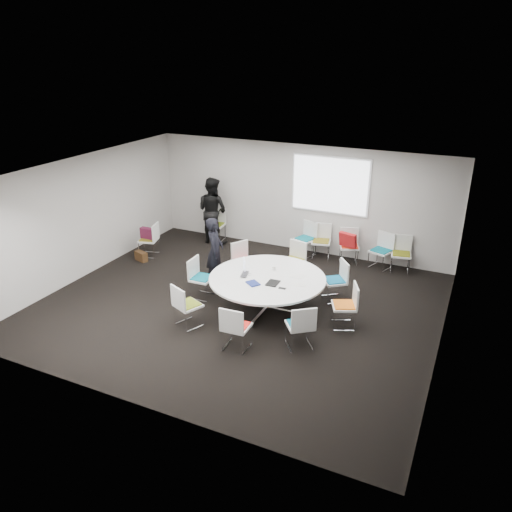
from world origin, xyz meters
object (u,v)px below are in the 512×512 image
at_px(chair_back_d, 380,258).
at_px(person_main, 215,251).
at_px(chair_ring_e, 202,285).
at_px(cup, 274,268).
at_px(chair_back_e, 400,261).
at_px(chair_ring_d, 244,268).
at_px(chair_spare_left, 150,246).
at_px(person_back, 212,210).
at_px(chair_ring_h, 300,334).
at_px(chair_ring_a, 344,314).
at_px(chair_ring_f, 188,313).
at_px(conference_table, 267,285).
at_px(laptop, 247,275).
at_px(brown_bag, 141,256).
at_px(maroon_bag, 148,233).
at_px(chair_back_a, 305,245).
at_px(chair_back_b, 321,248).
at_px(chair_ring_c, 293,268).
at_px(chair_ring_b, 334,288).
at_px(chair_person_back, 216,231).
at_px(chair_back_c, 349,253).

xyz_separation_m(chair_back_d, person_main, (-3.24, -2.44, 0.51)).
height_order(chair_ring_e, cup, chair_ring_e).
bearing_deg(cup, chair_back_e, 51.44).
height_order(chair_ring_d, chair_spare_left, same).
bearing_deg(person_back, chair_ring_e, 126.69).
relative_size(person_main, cup, 17.44).
bearing_deg(chair_ring_h, chair_ring_d, 97.96).
height_order(chair_ring_a, chair_ring_e, same).
distance_m(chair_ring_f, chair_spare_left, 3.81).
xyz_separation_m(conference_table, chair_back_d, (1.66, 3.09, -0.28)).
bearing_deg(laptop, chair_ring_d, 14.93).
relative_size(chair_ring_a, brown_bag, 2.44).
xyz_separation_m(chair_ring_d, brown_bag, (-2.86, -0.13, -0.16)).
distance_m(chair_ring_a, laptop, 2.10).
height_order(person_main, laptop, person_main).
distance_m(chair_ring_f, maroon_bag, 3.84).
xyz_separation_m(chair_ring_f, chair_back_a, (0.84, 4.34, 0.00)).
bearing_deg(laptop, chair_ring_e, 76.63).
relative_size(chair_back_e, laptop, 2.84).
distance_m(conference_table, chair_back_b, 3.11).
bearing_deg(chair_ring_c, chair_ring_b, 165.44).
distance_m(person_main, laptop, 1.37).
distance_m(chair_ring_h, person_back, 5.69).
relative_size(chair_ring_b, chair_person_back, 1.00).
xyz_separation_m(chair_ring_h, person_back, (-4.03, 3.97, 0.64)).
bearing_deg(chair_back_e, cup, 40.88).
relative_size(chair_ring_d, chair_ring_e, 1.00).
relative_size(chair_ring_f, person_back, 0.48).
height_order(chair_ring_h, chair_back_c, same).
bearing_deg(chair_ring_f, person_back, 136.97).
distance_m(conference_table, chair_back_c, 3.20).
bearing_deg(chair_ring_f, chair_ring_a, 48.21).
height_order(chair_back_e, cup, chair_back_e).
distance_m(chair_back_a, person_back, 2.73).
bearing_deg(brown_bag, chair_back_c, 23.37).
bearing_deg(chair_back_a, chair_back_c, -160.94).
relative_size(chair_ring_c, maroon_bag, 2.20).
bearing_deg(chair_back_b, chair_back_a, -12.07).
bearing_deg(maroon_bag, chair_person_back, 60.13).
bearing_deg(person_back, conference_table, 146.34).
distance_m(chair_ring_a, brown_bag, 5.64).
relative_size(person_back, cup, 20.33).
bearing_deg(person_main, chair_ring_d, -66.10).
height_order(chair_back_e, chair_person_back, same).
xyz_separation_m(chair_ring_f, chair_spare_left, (-2.79, 2.60, 0.00)).
distance_m(chair_ring_c, person_main, 1.88).
bearing_deg(brown_bag, conference_table, -14.02).
xyz_separation_m(chair_back_a, chair_back_e, (2.42, 0.00, 0.00)).
distance_m(chair_back_c, chair_back_d, 0.78).
xyz_separation_m(chair_person_back, cup, (2.91, -2.71, 0.50)).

